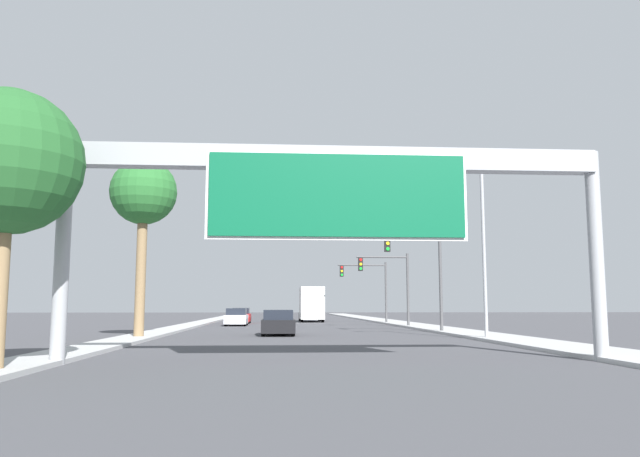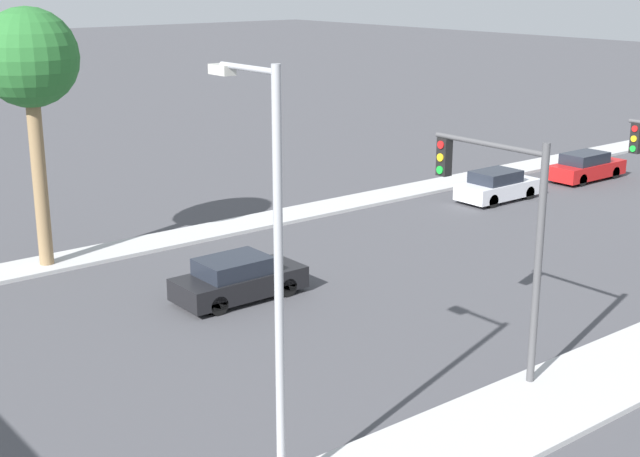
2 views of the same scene
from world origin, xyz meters
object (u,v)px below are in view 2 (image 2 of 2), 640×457
object	(u,v)px
traffic_light_near_intersection	(505,219)
car_near_center	(238,279)
palm_tree_background	(29,63)
car_near_right	(586,167)
street_lamp_right	(271,257)
car_mid_left	(497,186)

from	to	relation	value
traffic_light_near_intersection	car_near_center	bearing A→B (deg)	-165.43
palm_tree_background	car_near_right	bearing A→B (deg)	82.56
car_near_right	street_lamp_right	distance (m)	33.16
traffic_light_near_intersection	street_lamp_right	distance (m)	8.26
car_mid_left	car_near_center	xyz separation A→B (m)	(3.50, -17.09, -0.00)
car_mid_left	palm_tree_background	distance (m)	22.18
car_mid_left	palm_tree_background	bearing A→B (deg)	-99.91
palm_tree_background	traffic_light_near_intersection	bearing A→B (deg)	20.50
car_near_right	palm_tree_background	size ratio (longest dim) A/B	0.49
car_near_center	street_lamp_right	xyz separation A→B (m)	(10.11, -5.79, 4.48)
street_lamp_right	car_near_right	bearing A→B (deg)	114.47
car_near_right	car_near_center	distance (m)	24.37
car_mid_left	traffic_light_near_intersection	bearing A→B (deg)	-49.41
car_mid_left	palm_tree_background	size ratio (longest dim) A/B	0.45
car_mid_left	street_lamp_right	world-z (taller)	street_lamp_right
car_near_center	traffic_light_near_intersection	world-z (taller)	traffic_light_near_intersection
car_near_center	car_mid_left	bearing A→B (deg)	101.57
street_lamp_right	traffic_light_near_intersection	bearing A→B (deg)	96.94
traffic_light_near_intersection	palm_tree_background	xyz separation A→B (m)	(-16.25, -6.08, 3.17)
car_near_right	car_mid_left	distance (m)	7.03
car_near_right	street_lamp_right	size ratio (longest dim) A/B	0.52
car_near_center	traffic_light_near_intersection	xyz separation A→B (m)	(9.11, 2.37, 3.62)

